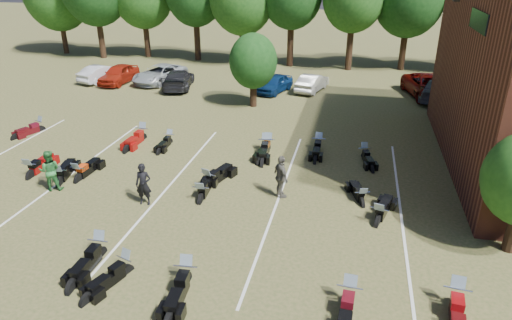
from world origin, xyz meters
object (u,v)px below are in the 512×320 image
(motorcycle_14, at_px, (41,131))
(motorcycle_7, at_px, (32,177))
(person_green, at_px, (50,170))
(person_grey, at_px, (281,177))
(car_4, at_px, (275,84))
(motorcycle_3, at_px, (126,273))
(person_black, at_px, (143,184))
(car_0, at_px, (119,74))

(motorcycle_14, bearing_deg, motorcycle_7, -38.12)
(person_green, bearing_deg, person_grey, 166.85)
(car_4, height_order, motorcycle_3, car_4)
(person_black, distance_m, person_grey, 5.69)
(person_green, relative_size, motorcycle_7, 0.75)
(car_0, height_order, motorcycle_7, car_0)
(car_0, xyz_separation_m, person_grey, (16.10, -16.14, 0.20))
(person_grey, xyz_separation_m, motorcycle_3, (-4.01, -6.22, -0.95))
(person_black, bearing_deg, motorcycle_7, 162.71)
(person_green, height_order, motorcycle_7, person_green)
(person_grey, height_order, motorcycle_7, person_grey)
(person_black, relative_size, person_green, 0.97)
(person_black, bearing_deg, car_0, 113.83)
(person_black, relative_size, motorcycle_3, 0.83)
(person_grey, relative_size, motorcycle_14, 0.87)
(car_0, bearing_deg, motorcycle_3, -59.16)
(person_green, height_order, person_grey, person_grey)
(person_green, distance_m, motorcycle_7, 2.17)
(motorcycle_14, bearing_deg, person_black, -15.04)
(person_grey, bearing_deg, person_black, 72.87)
(car_4, height_order, motorcycle_7, car_4)
(person_green, bearing_deg, person_black, 154.42)
(car_0, bearing_deg, car_4, 3.00)
(motorcycle_3, distance_m, motorcycle_14, 15.81)
(motorcycle_3, height_order, motorcycle_14, motorcycle_14)
(motorcycle_7, bearing_deg, car_4, -118.87)
(car_4, relative_size, person_green, 2.09)
(car_4, relative_size, person_black, 2.15)
(motorcycle_3, bearing_deg, motorcycle_14, 153.31)
(car_4, relative_size, motorcycle_7, 1.56)
(person_green, xyz_separation_m, motorcycle_14, (-5.33, 6.43, -0.92))
(car_0, bearing_deg, person_black, -56.76)
(car_4, xyz_separation_m, person_grey, (3.28, -16.26, 0.29))
(car_0, distance_m, person_grey, 22.80)
(person_green, bearing_deg, motorcycle_3, 119.61)
(person_green, relative_size, motorcycle_3, 0.85)
(person_green, bearing_deg, car_0, -92.67)
(person_green, xyz_separation_m, person_grey, (9.92, 1.53, 0.02))
(car_4, xyz_separation_m, person_green, (-6.63, -17.80, 0.27))
(motorcycle_7, xyz_separation_m, motorcycle_14, (-3.57, 5.57, 0.00))
(person_green, relative_size, motorcycle_14, 0.85)
(person_black, relative_size, motorcycle_14, 0.82)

